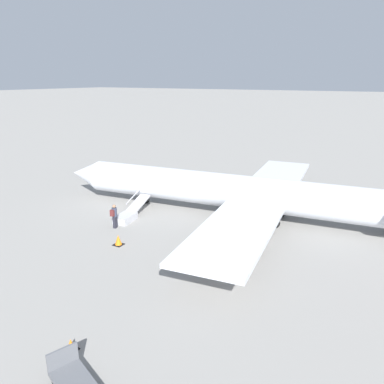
# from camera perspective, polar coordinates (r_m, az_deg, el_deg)

# --- Properties ---
(ground_plane) EXTENTS (600.00, 600.00, 0.00)m
(ground_plane) POSITION_cam_1_polar(r_m,az_deg,el_deg) (28.92, 7.87, -3.83)
(ground_plane) COLOR gray
(airplane_main) EXTENTS (32.46, 24.96, 6.70)m
(airplane_main) POSITION_cam_1_polar(r_m,az_deg,el_deg) (28.06, 9.92, -0.26)
(airplane_main) COLOR silver
(airplane_main) RESTS_ON ground
(boarding_stairs) EXTENTS (1.55, 4.11, 1.68)m
(boarding_stairs) POSITION_cam_1_polar(r_m,az_deg,el_deg) (28.50, -9.72, -3.44)
(boarding_stairs) COLOR #B2B2B7
(boarding_stairs) RESTS_ON ground
(passenger) EXTENTS (0.37, 0.56, 1.74)m
(passenger) POSITION_cam_1_polar(r_m,az_deg,el_deg) (26.86, -11.76, -3.41)
(passenger) COLOR #23232D
(passenger) RESTS_ON ground
(luggage_cart) EXTENTS (2.44, 1.78, 1.22)m
(luggage_cart) POSITION_cam_1_polar(r_m,az_deg,el_deg) (14.58, -17.48, -25.91)
(luggage_cart) COLOR #595B60
(luggage_cart) RESTS_ON ground
(traffic_cone_near_stairs) EXTENTS (0.60, 0.60, 0.66)m
(traffic_cone_near_stairs) POSITION_cam_1_polar(r_m,az_deg,el_deg) (24.43, -11.16, -7.24)
(traffic_cone_near_stairs) COLOR black
(traffic_cone_near_stairs) RESTS_ON ground
(traffic_cone_near_cart) EXTENTS (0.48, 0.48, 0.52)m
(traffic_cone_near_cart) POSITION_cam_1_polar(r_m,az_deg,el_deg) (16.43, -17.97, -21.33)
(traffic_cone_near_cart) COLOR black
(traffic_cone_near_cart) RESTS_ON ground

